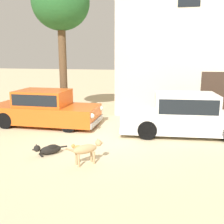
% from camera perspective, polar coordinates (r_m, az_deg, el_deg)
% --- Properties ---
extents(ground_plane, '(80.00, 80.00, 0.00)m').
position_cam_1_polar(ground_plane, '(9.19, -2.64, -5.64)').
color(ground_plane, '#CCB78E').
extents(parked_sedan_nearest, '(4.47, 1.77, 1.43)m').
position_cam_1_polar(parked_sedan_nearest, '(11.06, -14.32, 0.84)').
color(parked_sedan_nearest, '#D15619').
rests_on(parked_sedan_nearest, ground_plane).
extents(parked_sedan_second, '(4.82, 2.10, 1.48)m').
position_cam_1_polar(parked_sedan_second, '(9.83, 15.52, -0.52)').
color(parked_sedan_second, silver).
rests_on(parked_sedan_second, ground_plane).
extents(stray_dog_spotted, '(0.82, 0.75, 0.37)m').
position_cam_1_polar(stray_dog_spotted, '(7.91, -13.41, -7.75)').
color(stray_dog_spotted, black).
rests_on(stray_dog_spotted, ground_plane).
extents(stray_dog_tan, '(0.85, 0.75, 0.64)m').
position_cam_1_polar(stray_dog_tan, '(7.02, -5.38, -7.93)').
color(stray_dog_tan, tan).
rests_on(stray_dog_tan, ground_plane).
extents(stray_cat, '(0.65, 0.29, 0.16)m').
position_cam_1_polar(stray_cat, '(8.16, -7.07, -7.57)').
color(stray_cat, '#B77F3D').
rests_on(stray_cat, ground_plane).
extents(acacia_tree_left, '(2.51, 2.26, 6.21)m').
position_cam_1_polar(acacia_tree_left, '(12.43, -10.97, 21.74)').
color(acacia_tree_left, brown).
rests_on(acacia_tree_left, ground_plane).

